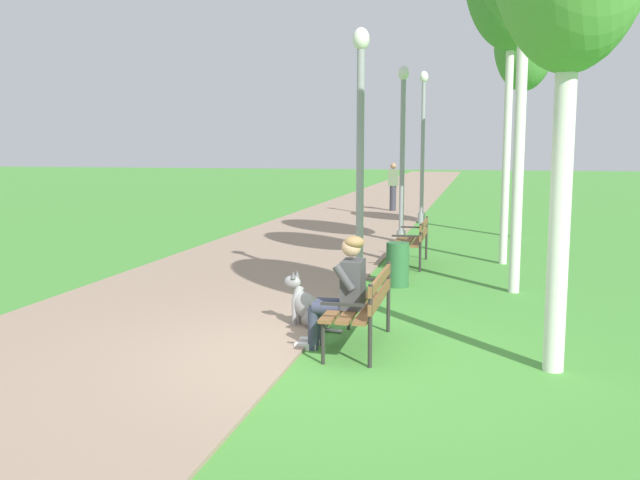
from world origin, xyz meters
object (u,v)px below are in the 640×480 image
Objects in this scene: dog_grey at (309,308)px; pedestrian_distant at (393,187)px; park_bench_mid at (414,238)px; person_seated_on_near_bench at (343,288)px; lamp_post_far at (423,146)px; park_bench_near at (364,302)px; lamp_post_near at (360,160)px; litter_bin at (398,265)px; birch_tree_fourth at (525,45)px; lamp_post_mid at (402,153)px.

pedestrian_distant reaches higher than dog_grey.
pedestrian_distant is at bearing 99.28° from park_bench_mid.
person_seated_on_near_bench is 0.29× the size of lamp_post_far.
person_seated_on_near_bench is (-0.21, -0.13, 0.17)m from park_bench_near.
lamp_post_near is 1.90m from litter_bin.
dog_grey is at bearing -99.02° from park_bench_mid.
litter_bin is at bearing -87.40° from lamp_post_far.
birch_tree_fourth is at bearing 72.12° from litter_bin.
litter_bin is (0.17, 3.55, -0.33)m from person_seated_on_near_bench.
person_seated_on_near_bench is 0.32× the size of lamp_post_near.
person_seated_on_near_bench is 0.32× the size of lamp_post_mid.
pedestrian_distant is at bearing 110.45° from lamp_post_far.
birch_tree_fourth is (2.09, 10.03, 4.05)m from park_bench_near.
lamp_post_near is at bearing 82.76° from dog_grey.
lamp_post_far is at bearing 93.77° from park_bench_mid.
park_bench_mid is 7.40m from lamp_post_far.
lamp_post_near is 0.98× the size of lamp_post_mid.
person_seated_on_near_bench is 1.00m from dog_grey.
dog_grey is (-0.78, -4.90, -0.25)m from park_bench_mid.
person_seated_on_near_bench is at bearing -102.76° from birch_tree_fourth.
lamp_post_mid is at bearing -146.35° from birch_tree_fourth.
park_bench_near is 5.49m from park_bench_mid.
pedestrian_distant is (-1.25, 3.35, -1.38)m from lamp_post_far.
pedestrian_distant is (-1.17, 7.74, -1.21)m from lamp_post_mid.
birch_tree_fourth reaches higher than pedestrian_distant.
park_bench_near reaches higher than dog_grey.
park_bench_near is at bearing -37.70° from dog_grey.
litter_bin is (-0.04, 3.42, -0.16)m from park_bench_near.
pedestrian_distant is at bearing 122.37° from birch_tree_fourth.
lamp_post_far reaches higher than person_seated_on_near_bench.
park_bench_near is 1.20× the size of person_seated_on_near_bench.
park_bench_near is 8.44m from lamp_post_mid.
park_bench_near is at bearing -87.93° from lamp_post_far.
pedestrian_distant reaches higher than litter_bin.
birch_tree_fourth is (2.08, 4.54, 4.05)m from park_bench_mid.
park_bench_mid is at bearing 79.74° from lamp_post_near.
dog_grey reaches higher than litter_bin.
pedestrian_distant is at bearing 97.55° from litter_bin.
lamp_post_mid is at bearing 95.87° from litter_bin.
lamp_post_near is at bearing -109.30° from birch_tree_fourth.
person_seated_on_near_bench reaches higher than litter_bin.
park_bench_mid is 6.43m from birch_tree_fourth.
park_bench_near is 1.83× the size of dog_grey.
litter_bin is (0.73, 2.84, 0.09)m from dog_grey.
dog_grey is at bearing -97.24° from lamp_post_near.
dog_grey is at bearing -86.50° from pedestrian_distant.
dog_grey is 10.76m from birch_tree_fourth.
park_bench_mid is at bearing 88.53° from litter_bin.
person_seated_on_near_bench is 0.22× the size of birch_tree_fourth.
birch_tree_fourth reaches higher than lamp_post_far.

